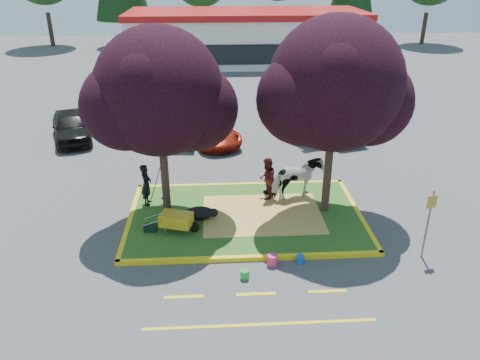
{
  "coord_description": "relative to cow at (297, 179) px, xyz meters",
  "views": [
    {
      "loc": [
        -1.06,
        -14.52,
        8.42
      ],
      "look_at": [
        -0.17,
        0.5,
        1.29
      ],
      "focal_mm": 35.0,
      "sensor_mm": 36.0,
      "label": 1
    }
  ],
  "objects": [
    {
      "name": "visitor_a",
      "position": [
        -1.13,
        0.1,
        0.0
      ],
      "size": [
        0.84,
        0.95,
        1.63
      ],
      "primitive_type": "imported",
      "rotation": [
        0.0,
        0.0,
        -1.9
      ],
      "color": "#471614",
      "rests_on": "median_island"
    },
    {
      "name": "car_grey",
      "position": [
        3.11,
        7.3,
        -0.21
      ],
      "size": [
        2.8,
        4.81,
        1.5
      ],
      "primitive_type": "imported",
      "rotation": [
        0.0,
        0.0,
        0.28
      ],
      "color": "#4F5056",
      "rests_on": "ground"
    },
    {
      "name": "fire_lane_long",
      "position": [
        -2.02,
        -6.54,
        -0.96
      ],
      "size": [
        6.0,
        0.1,
        0.01
      ],
      "primitive_type": "cube",
      "color": "yellow",
      "rests_on": "ground"
    },
    {
      "name": "ground",
      "position": [
        -2.02,
        -1.14,
        -0.96
      ],
      "size": [
        90.0,
        90.0,
        0.0
      ],
      "primitive_type": "plane",
      "color": "#424244",
      "rests_on": "ground"
    },
    {
      "name": "bucket_blue",
      "position": [
        -0.54,
        -3.94,
        -0.83
      ],
      "size": [
        0.29,
        0.29,
        0.26
      ],
      "primitive_type": "cylinder",
      "rotation": [
        0.0,
        0.0,
        -0.24
      ],
      "color": "blue",
      "rests_on": "ground"
    },
    {
      "name": "car_black",
      "position": [
        -10.34,
        7.45,
        -0.23
      ],
      "size": [
        3.01,
        4.62,
        1.46
      ],
      "primitive_type": "imported",
      "rotation": [
        0.0,
        0.0,
        0.33
      ],
      "color": "black",
      "rests_on": "ground"
    },
    {
      "name": "median_island",
      "position": [
        -2.02,
        -1.14,
        -0.89
      ],
      "size": [
        8.0,
        5.0,
        0.15
      ],
      "primitive_type": "cube",
      "color": "#25591B",
      "rests_on": "ground"
    },
    {
      "name": "fire_lane_stripe_c",
      "position": [
        -0.02,
        -5.34,
        -0.96
      ],
      "size": [
        1.1,
        0.12,
        0.01
      ],
      "primitive_type": "cube",
      "color": "yellow",
      "rests_on": "ground"
    },
    {
      "name": "curb_right",
      "position": [
        2.06,
        -1.14,
        -0.89
      ],
      "size": [
        0.16,
        5.3,
        0.15
      ],
      "primitive_type": "cube",
      "color": "yellow",
      "rests_on": "ground"
    },
    {
      "name": "cow",
      "position": [
        0.0,
        0.0,
        0.0
      ],
      "size": [
        2.1,
        1.48,
        1.62
      ],
      "primitive_type": "imported",
      "rotation": [
        0.0,
        0.0,
        1.92
      ],
      "color": "silver",
      "rests_on": "median_island"
    },
    {
      "name": "wheelbarrow",
      "position": [
        -4.38,
        -2.19,
        -0.33
      ],
      "size": [
        1.85,
        0.89,
        0.7
      ],
      "rotation": [
        0.0,
        0.0,
        -0.29
      ],
      "color": "black",
      "rests_on": "median_island"
    },
    {
      "name": "tree_purple_right",
      "position": [
        0.9,
        -0.96,
        3.6
      ],
      "size": [
        5.3,
        4.4,
        6.82
      ],
      "color": "black",
      "rests_on": "median_island"
    },
    {
      "name": "fire_lane_stripe_a",
      "position": [
        -4.02,
        -5.34,
        -0.96
      ],
      "size": [
        1.1,
        0.12,
        0.01
      ],
      "primitive_type": "cube",
      "color": "yellow",
      "rests_on": "ground"
    },
    {
      "name": "bucket_pink",
      "position": [
        -1.41,
        -4.0,
        -0.79
      ],
      "size": [
        0.41,
        0.41,
        0.34
      ],
      "primitive_type": "cylinder",
      "rotation": [
        0.0,
        0.0,
        -0.36
      ],
      "color": "#E1326A",
      "rests_on": "ground"
    },
    {
      "name": "car_red",
      "position": [
        -3.26,
        6.68,
        -0.36
      ],
      "size": [
        3.56,
        4.79,
        1.21
      ],
      "primitive_type": "imported",
      "rotation": [
        0.0,
        0.0,
        0.41
      ],
      "color": "maroon",
      "rests_on": "ground"
    },
    {
      "name": "car_silver",
      "position": [
        -4.66,
        7.63,
        -0.2
      ],
      "size": [
        1.88,
        4.69,
        1.52
      ],
      "primitive_type": "imported",
      "rotation": [
        0.0,
        0.0,
        3.08
      ],
      "color": "#9A9CA1",
      "rests_on": "ground"
    },
    {
      "name": "bucket_green",
      "position": [
        -2.29,
        -4.61,
        -0.82
      ],
      "size": [
        0.32,
        0.32,
        0.28
      ],
      "primitive_type": "cylinder",
      "rotation": [
        0.0,
        0.0,
        0.27
      ],
      "color": "green",
      "rests_on": "ground"
    },
    {
      "name": "fire_lane_stripe_b",
      "position": [
        -2.02,
        -5.34,
        -0.96
      ],
      "size": [
        1.1,
        0.12,
        0.01
      ],
      "primitive_type": "cube",
      "color": "yellow",
      "rests_on": "ground"
    },
    {
      "name": "curb_left",
      "position": [
        -6.1,
        -1.14,
        -0.89
      ],
      "size": [
        0.16,
        5.3,
        0.15
      ],
      "primitive_type": "cube",
      "color": "yellow",
      "rests_on": "ground"
    },
    {
      "name": "visitor_b",
      "position": [
        -1.06,
        0.53,
        -0.23
      ],
      "size": [
        0.48,
        0.73,
        1.16
      ],
      "primitive_type": "imported",
      "rotation": [
        0.0,
        0.0,
        -1.26
      ],
      "color": "black",
      "rests_on": "median_island"
    },
    {
      "name": "tree_purple_left",
      "position": [
        -4.8,
        -0.76,
        3.4
      ],
      "size": [
        5.06,
        4.2,
        6.51
      ],
      "color": "black",
      "rests_on": "median_island"
    },
    {
      "name": "handler",
      "position": [
        -5.59,
        -0.09,
        -0.02
      ],
      "size": [
        0.42,
        0.6,
        1.58
      ],
      "primitive_type": "imported",
      "rotation": [
        0.0,
        0.0,
        1.5
      ],
      "color": "black",
      "rests_on": "median_island"
    },
    {
      "name": "curb_far",
      "position": [
        -2.02,
        1.44,
        -0.89
      ],
      "size": [
        8.3,
        0.16,
        0.15
      ],
      "primitive_type": "cube",
      "color": "yellow",
      "rests_on": "ground"
    },
    {
      "name": "straw_bedding",
      "position": [
        -1.42,
        -1.14,
        -0.81
      ],
      "size": [
        4.2,
        3.0,
        0.01
      ],
      "primitive_type": "cube",
      "color": "#E0B35C",
      "rests_on": "median_island"
    },
    {
      "name": "car_white",
      "position": [
        1.33,
        8.26,
        -0.18
      ],
      "size": [
        3.75,
        5.8,
        1.56
      ],
      "primitive_type": "imported",
      "rotation": [
        0.0,
        0.0,
        3.46
      ],
      "color": "silver",
      "rests_on": "ground"
    },
    {
      "name": "calf",
      "position": [
        -3.64,
        -1.32,
        -0.59
      ],
      "size": [
        1.05,
        0.63,
        0.44
      ],
      "primitive_type": "ellipsoid",
      "rotation": [
        0.0,
        0.0,
        -0.05
      ],
      "color": "black",
      "rests_on": "median_island"
    },
    {
      "name": "curb_near",
      "position": [
        -2.02,
        -3.72,
        -0.89
      ],
      "size": [
        8.3,
        0.16,
        0.15
      ],
      "primitive_type": "cube",
      "color": "yellow",
      "rests_on": "ground"
    },
    {
      "name": "gear_bag_green",
      "position": [
        -5.28,
        -2.05,
        -0.7
      ],
      "size": [
        0.43,
        0.29,
        0.22
      ],
      "primitive_type": "cube",
      "rotation": [
        0.0,
        0.0,
        -0.07
      ],
      "color": "black",
      "rests_on": "median_island"
    },
    {
      "name": "sign_post",
      "position": [
        3.31,
        -3.84,
        0.45
      ],
      "size": [
        0.32,
        0.1,
        2.3
      ],
      "rotation": [
        0.0,
        0.0,
        0.23
      ],
      "color": "slate",
      "rests_on": "ground"
    },
    {
      "name": "gear_bag_dark",
      "position": [
        -4.37,
        -1.72,
        -0.68
      ],
      "size": [
        0.58,
        0.44,
        0.26
      ],
      "primitive_type": "cube",
      "rotation": [
        0.0,
        0.0,
        -0.34
      ],
      "color": "black",
      "rests_on": "median_island"
    },
    {
      "name": "retail_building",
      "position": [
        -0.02,
        26.84,
        1.29
      ],
      "size": [
        20.4,
        8.4,
        4.4
      ],
      "color": "silver",
      "rests_on": "ground"
    }
  ]
}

